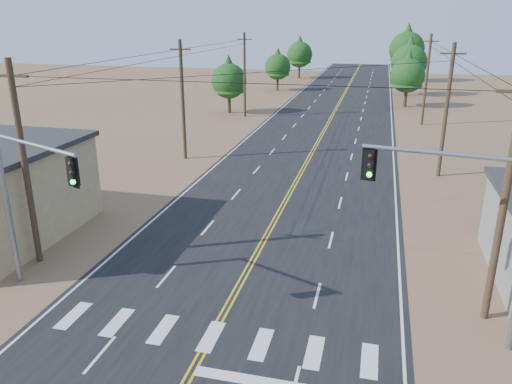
% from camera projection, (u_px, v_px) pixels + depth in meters
% --- Properties ---
extents(road, '(15.00, 200.00, 0.02)m').
position_uv_depth(road, '(301.00, 173.00, 39.41)').
color(road, black).
rests_on(road, ground).
extents(utility_pole_left_near, '(1.80, 0.30, 10.00)m').
position_uv_depth(utility_pole_left_near, '(25.00, 164.00, 23.61)').
color(utility_pole_left_near, '#4C3826').
rests_on(utility_pole_left_near, ground).
extents(utility_pole_left_mid, '(1.80, 0.30, 10.00)m').
position_uv_depth(utility_pole_left_mid, '(183.00, 100.00, 41.93)').
color(utility_pole_left_mid, '#4C3826').
rests_on(utility_pole_left_mid, ground).
extents(utility_pole_left_far, '(1.80, 0.30, 10.00)m').
position_uv_depth(utility_pole_left_far, '(245.00, 75.00, 60.25)').
color(utility_pole_left_far, '#4C3826').
rests_on(utility_pole_left_far, ground).
extents(utility_pole_right_near, '(1.80, 0.30, 10.00)m').
position_uv_depth(utility_pole_right_near, '(504.00, 201.00, 18.86)').
color(utility_pole_right_near, '#4C3826').
rests_on(utility_pole_right_near, ground).
extents(utility_pole_right_mid, '(1.80, 0.30, 10.00)m').
position_uv_depth(utility_pole_right_mid, '(446.00, 110.00, 37.18)').
color(utility_pole_right_mid, '#4C3826').
rests_on(utility_pole_right_mid, ground).
extents(utility_pole_right_far, '(1.80, 0.30, 10.00)m').
position_uv_depth(utility_pole_right_far, '(426.00, 79.00, 55.50)').
color(utility_pole_right_far, '#4C3826').
rests_on(utility_pole_right_far, ground).
extents(signal_mast_left, '(5.41, 2.47, 7.18)m').
position_uv_depth(signal_mast_left, '(24.00, 190.00, 20.84)').
color(signal_mast_left, gray).
rests_on(signal_mast_left, ground).
extents(signal_mast_right, '(6.01, 1.16, 7.39)m').
position_uv_depth(signal_mast_right, '(477.00, 218.00, 17.58)').
color(signal_mast_right, gray).
rests_on(signal_mast_right, ground).
extents(tree_left_near, '(4.42, 4.42, 7.36)m').
position_uv_depth(tree_left_near, '(229.00, 77.00, 62.81)').
color(tree_left_near, '#3F2D1E').
rests_on(tree_left_near, ground).
extents(tree_left_mid, '(4.24, 4.24, 7.07)m').
position_uv_depth(tree_left_mid, '(278.00, 64.00, 82.48)').
color(tree_left_mid, '#3F2D1E').
rests_on(tree_left_mid, ground).
extents(tree_left_far, '(5.06, 5.06, 8.43)m').
position_uv_depth(tree_left_far, '(300.00, 52.00, 99.02)').
color(tree_left_far, '#3F2D1E').
rests_on(tree_left_far, ground).
extents(tree_right_near, '(4.59, 4.59, 7.64)m').
position_uv_depth(tree_right_near, '(408.00, 72.00, 67.18)').
color(tree_right_near, '#3F2D1E').
rests_on(tree_right_near, ground).
extents(tree_right_mid, '(5.47, 5.47, 9.11)m').
position_uv_depth(tree_right_mid, '(409.00, 59.00, 76.85)').
color(tree_right_mid, '#3F2D1E').
rests_on(tree_right_mid, ground).
extents(tree_right_far, '(6.50, 6.50, 10.83)m').
position_uv_depth(tree_right_far, '(407.00, 45.00, 93.70)').
color(tree_right_far, '#3F2D1E').
rests_on(tree_right_far, ground).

